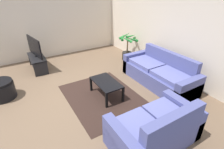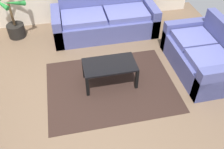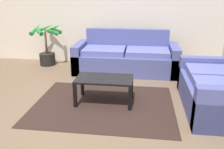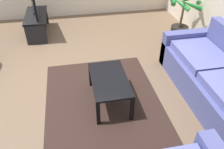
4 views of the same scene
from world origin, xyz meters
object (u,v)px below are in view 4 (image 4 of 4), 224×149
Objects in this scene: coffee_table at (109,82)px; potted_palm at (182,20)px; tv_stand at (37,21)px; couch_main at (219,81)px.

potted_palm reaches higher than coffee_table.
couch_main is at bearing 45.16° from tv_stand.
tv_stand is 1.23× the size of coffee_table.
coffee_table is 0.89× the size of potted_palm.
tv_stand is (-2.78, -2.80, -0.00)m from couch_main.
couch_main is at bearing 82.19° from coffee_table.
potted_palm is (-1.69, 1.89, 0.09)m from coffee_table.
couch_main is 1.93m from potted_palm.
tv_stand is 1.10× the size of potted_palm.
tv_stand is 2.82m from coffee_table.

